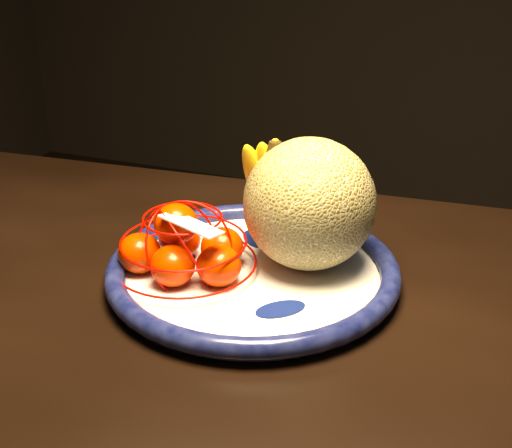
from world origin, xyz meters
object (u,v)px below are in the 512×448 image
(cantaloupe, at_px, (309,204))
(mandarin_bag, at_px, (185,249))
(banana_bunch, at_px, (275,185))
(fruit_bowl, at_px, (253,272))
(dining_table, at_px, (378,444))

(cantaloupe, distance_m, mandarin_bag, 0.15)
(cantaloupe, relative_size, mandarin_bag, 0.84)
(cantaloupe, xyz_separation_m, mandarin_bag, (-0.13, -0.07, -0.05))
(mandarin_bag, bearing_deg, banana_bunch, 54.58)
(fruit_bowl, distance_m, cantaloupe, 0.10)
(banana_bunch, relative_size, mandarin_bag, 0.85)
(fruit_bowl, height_order, cantaloupe, cantaloupe)
(fruit_bowl, relative_size, mandarin_bag, 1.87)
(banana_bunch, bearing_deg, fruit_bowl, -106.50)
(fruit_bowl, relative_size, banana_bunch, 2.19)
(dining_table, relative_size, cantaloupe, 10.01)
(fruit_bowl, height_order, mandarin_bag, mandarin_bag)
(banana_bunch, bearing_deg, cantaloupe, -49.63)
(dining_table, bearing_deg, banana_bunch, 127.61)
(dining_table, distance_m, fruit_bowl, 0.24)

